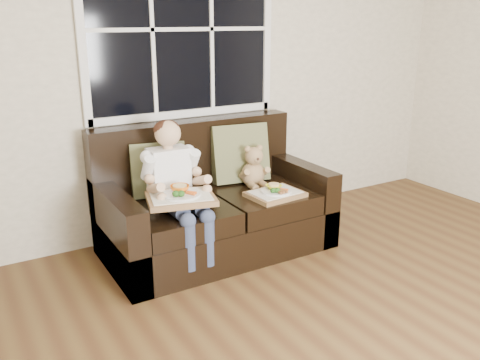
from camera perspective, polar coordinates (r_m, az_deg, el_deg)
window_back at (r=4.12m, az=-6.53°, el=16.47°), size 1.62×0.04×1.37m
loveseat at (r=3.96m, az=-3.09°, el=-3.34°), size 1.70×0.92×0.96m
pillow_left at (r=3.84m, az=-9.16°, el=1.16°), size 0.43×0.27×0.42m
pillow_right at (r=4.13m, az=-0.03°, el=3.02°), size 0.49×0.28×0.48m
child at (r=3.60m, az=-7.33°, el=0.23°), size 0.41×0.61×0.93m
teddy_bear at (r=4.04m, az=1.55°, el=1.24°), size 0.22×0.27×0.34m
tray_left at (r=3.46m, az=-6.66°, el=-1.88°), size 0.52×0.45×0.10m
tray_right at (r=3.82m, az=3.97°, el=-1.47°), size 0.42×0.33×0.09m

